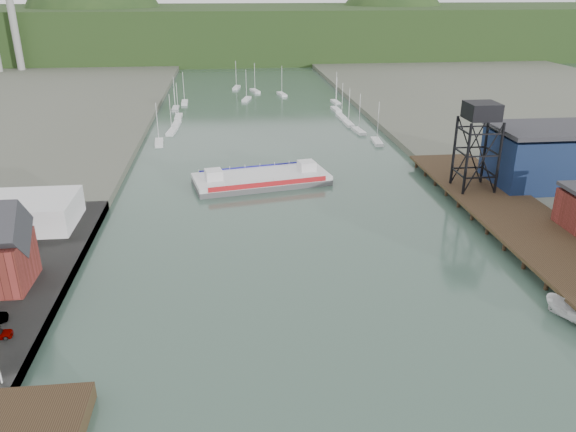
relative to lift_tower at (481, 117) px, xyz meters
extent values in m
cube|color=black|center=(2.00, -13.00, -13.75)|extent=(14.00, 70.00, 0.50)
cylinder|color=black|center=(-4.00, -13.00, -14.85)|extent=(0.60, 0.60, 2.20)
cylinder|color=black|center=(8.00, -13.00, -14.85)|extent=(0.60, 0.60, 2.20)
cube|color=silver|center=(-79.00, -8.00, -11.80)|extent=(18.00, 12.00, 4.50)
cylinder|color=black|center=(-3.00, -3.00, -7.00)|extent=(0.50, 0.50, 13.00)
cylinder|color=black|center=(3.00, -3.00, -7.00)|extent=(0.50, 0.50, 13.00)
cylinder|color=black|center=(-3.00, 3.00, -7.00)|extent=(0.50, 0.50, 13.00)
cylinder|color=black|center=(3.00, 3.00, -7.00)|extent=(0.50, 0.50, 13.00)
cube|color=black|center=(0.00, 0.00, 1.00)|extent=(5.50, 5.50, 3.00)
cube|color=#0D1B39|center=(15.00, 2.00, -9.05)|extent=(20.00, 14.00, 10.00)
cube|color=#2D2D33|center=(15.00, 2.00, -3.15)|extent=(20.50, 14.50, 0.80)
cube|color=silver|center=(-62.54, 45.89, -15.30)|extent=(2.67, 7.65, 0.90)
cube|color=silver|center=(-60.28, 57.30, -15.30)|extent=(2.81, 7.67, 0.90)
cube|color=silver|center=(-59.71, 66.17, -15.30)|extent=(2.35, 7.59, 0.90)
cube|color=silver|center=(-59.81, 76.09, -15.30)|extent=(2.01, 7.50, 0.90)
cube|color=silver|center=(-61.64, 88.33, -15.30)|extent=(2.00, 7.50, 0.90)
cube|color=silver|center=(-59.32, 98.17, -15.30)|extent=(2.16, 7.54, 0.90)
cube|color=silver|center=(-7.44, 41.03, -15.30)|extent=(2.53, 7.62, 0.90)
cube|color=silver|center=(-9.54, 52.51, -15.30)|extent=(2.76, 7.67, 0.90)
cube|color=silver|center=(-10.54, 61.29, -15.30)|extent=(2.22, 7.56, 0.90)
cube|color=silver|center=(-10.73, 70.28, -15.30)|extent=(2.18, 7.54, 0.90)
cube|color=silver|center=(-10.33, 81.38, -15.30)|extent=(2.46, 7.61, 0.90)
cube|color=silver|center=(-8.22, 92.99, -15.30)|extent=(2.48, 7.61, 0.90)
cube|color=silver|center=(-38.16, 102.00, -15.30)|extent=(3.78, 7.76, 0.90)
cube|color=silver|center=(-24.96, 110.00, -15.30)|extent=(3.31, 7.74, 0.90)
cube|color=silver|center=(-34.34, 118.00, -15.30)|extent=(3.76, 7.76, 0.90)
cube|color=silver|center=(-41.11, 126.00, -15.30)|extent=(3.40, 7.74, 0.90)
cylinder|color=gray|center=(-137.00, 177.00, 14.35)|extent=(3.20, 3.20, 60.00)
cube|color=#1C3216|center=(-35.00, 242.00, -3.65)|extent=(500.00, 120.00, 28.00)
sphere|color=#1C3216|center=(-115.00, 242.00, -7.65)|extent=(80.00, 80.00, 80.00)
sphere|color=#1C3216|center=(55.00, 252.00, -9.65)|extent=(70.00, 70.00, 70.00)
cube|color=#4F4F51|center=(-38.75, 12.77, -15.11)|extent=(28.44, 15.78, 1.07)
cube|color=silver|center=(-38.75, 12.77, -14.14)|extent=(28.44, 15.78, 0.86)
cube|color=red|center=(-37.70, 7.45, -13.93)|extent=(23.21, 4.77, 0.97)
cube|color=navy|center=(-39.81, 18.10, -13.93)|extent=(23.21, 4.77, 0.97)
cube|color=silver|center=(-48.24, 10.89, -12.85)|extent=(3.79, 3.79, 2.15)
cube|color=silver|center=(-29.27, 14.66, -12.85)|extent=(3.79, 3.79, 2.15)
imported|color=silver|center=(-5.38, -41.41, -14.38)|extent=(4.60, 6.99, 2.53)
camera|label=1|loc=(-45.11, -94.95, 21.84)|focal=35.00mm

